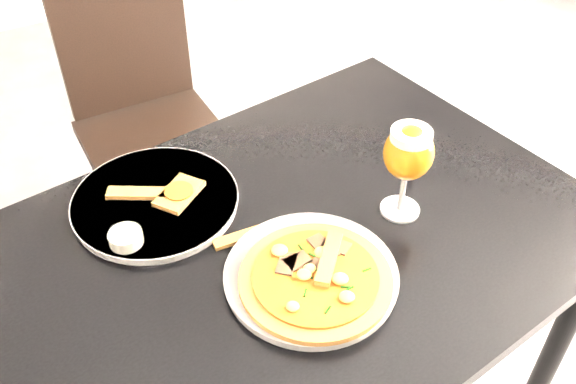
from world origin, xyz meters
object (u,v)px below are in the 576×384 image
dining_table (279,276)px  beer_glass (409,154)px  chair_far (147,118)px  pizza (315,278)px

dining_table → beer_glass: 0.34m
chair_far → dining_table: bearing=-91.4°
dining_table → pizza: 0.17m
dining_table → pizza: size_ratio=4.96×
dining_table → chair_far: (0.02, 0.88, -0.18)m
dining_table → chair_far: chair_far is taller
pizza → beer_glass: (0.24, 0.09, 0.12)m
beer_glass → dining_table: bearing=172.2°
pizza → chair_far: bearing=89.3°
chair_far → pizza: size_ratio=3.34×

